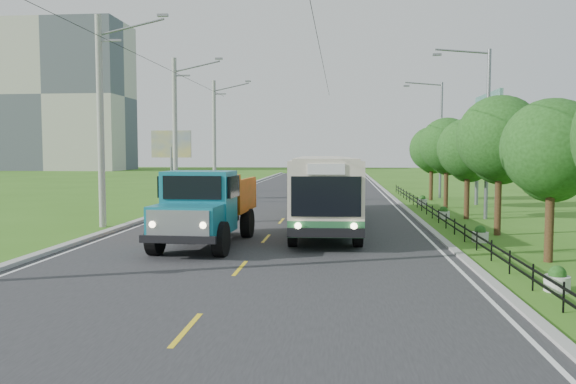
# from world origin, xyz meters

# --- Properties ---
(ground) EXTENTS (240.00, 240.00, 0.00)m
(ground) POSITION_xyz_m (0.00, 0.00, 0.00)
(ground) COLOR #356918
(ground) RESTS_ON ground
(road) EXTENTS (14.00, 120.00, 0.02)m
(road) POSITION_xyz_m (0.00, 20.00, 0.01)
(road) COLOR #28282B
(road) RESTS_ON ground
(curb_left) EXTENTS (0.40, 120.00, 0.15)m
(curb_left) POSITION_xyz_m (-7.20, 20.00, 0.07)
(curb_left) COLOR #9E9E99
(curb_left) RESTS_ON ground
(curb_right) EXTENTS (0.30, 120.00, 0.10)m
(curb_right) POSITION_xyz_m (7.15, 20.00, 0.05)
(curb_right) COLOR #9E9E99
(curb_right) RESTS_ON ground
(edge_line_left) EXTENTS (0.12, 120.00, 0.00)m
(edge_line_left) POSITION_xyz_m (-6.65, 20.00, 0.02)
(edge_line_left) COLOR silver
(edge_line_left) RESTS_ON road
(edge_line_right) EXTENTS (0.12, 120.00, 0.00)m
(edge_line_right) POSITION_xyz_m (6.65, 20.00, 0.02)
(edge_line_right) COLOR silver
(edge_line_right) RESTS_ON road
(centre_dash) EXTENTS (0.12, 2.20, 0.00)m
(centre_dash) POSITION_xyz_m (0.00, 0.00, 0.02)
(centre_dash) COLOR yellow
(centre_dash) RESTS_ON road
(railing_right) EXTENTS (0.04, 40.00, 0.60)m
(railing_right) POSITION_xyz_m (8.00, 14.00, 0.30)
(railing_right) COLOR black
(railing_right) RESTS_ON ground
(pole_near) EXTENTS (3.51, 0.32, 10.00)m
(pole_near) POSITION_xyz_m (-8.26, 9.00, 5.09)
(pole_near) COLOR gray
(pole_near) RESTS_ON ground
(pole_mid) EXTENTS (3.51, 0.32, 10.00)m
(pole_mid) POSITION_xyz_m (-8.26, 21.00, 5.09)
(pole_mid) COLOR gray
(pole_mid) RESTS_ON ground
(pole_far) EXTENTS (3.51, 0.32, 10.00)m
(pole_far) POSITION_xyz_m (-8.26, 33.00, 5.09)
(pole_far) COLOR gray
(pole_far) RESTS_ON ground
(tree_second) EXTENTS (3.18, 3.26, 5.30)m
(tree_second) POSITION_xyz_m (9.86, 2.14, 3.52)
(tree_second) COLOR #382314
(tree_second) RESTS_ON ground
(tree_third) EXTENTS (3.60, 3.62, 6.00)m
(tree_third) POSITION_xyz_m (9.86, 8.14, 3.99)
(tree_third) COLOR #382314
(tree_third) RESTS_ON ground
(tree_fourth) EXTENTS (3.24, 3.31, 5.40)m
(tree_fourth) POSITION_xyz_m (9.86, 14.14, 3.59)
(tree_fourth) COLOR #382314
(tree_fourth) RESTS_ON ground
(tree_fifth) EXTENTS (3.48, 3.52, 5.80)m
(tree_fifth) POSITION_xyz_m (9.86, 20.14, 3.85)
(tree_fifth) COLOR #382314
(tree_fifth) RESTS_ON ground
(tree_back) EXTENTS (3.30, 3.36, 5.50)m
(tree_back) POSITION_xyz_m (9.86, 26.14, 3.65)
(tree_back) COLOR #382314
(tree_back) RESTS_ON ground
(streetlight_mid) EXTENTS (3.02, 0.20, 9.07)m
(streetlight_mid) POSITION_xyz_m (10.64, 14.00, 4.90)
(streetlight_mid) COLOR slate
(streetlight_mid) RESTS_ON ground
(streetlight_far) EXTENTS (3.02, 0.20, 9.07)m
(streetlight_far) POSITION_xyz_m (10.64, 28.00, 4.90)
(streetlight_far) COLOR slate
(streetlight_far) RESTS_ON ground
(planter_front) EXTENTS (0.64, 0.64, 0.67)m
(planter_front) POSITION_xyz_m (8.60, -2.00, 0.29)
(planter_front) COLOR silver
(planter_front) RESTS_ON ground
(planter_near) EXTENTS (0.64, 0.64, 0.67)m
(planter_near) POSITION_xyz_m (8.60, 6.00, 0.29)
(planter_near) COLOR silver
(planter_near) RESTS_ON ground
(planter_mid) EXTENTS (0.64, 0.64, 0.67)m
(planter_mid) POSITION_xyz_m (8.60, 14.00, 0.29)
(planter_mid) COLOR silver
(planter_mid) RESTS_ON ground
(planter_far) EXTENTS (0.64, 0.64, 0.67)m
(planter_far) POSITION_xyz_m (8.60, 22.00, 0.29)
(planter_far) COLOR silver
(planter_far) RESTS_ON ground
(billboard_left) EXTENTS (3.00, 0.20, 5.20)m
(billboard_left) POSITION_xyz_m (-9.50, 24.00, 3.87)
(billboard_left) COLOR slate
(billboard_left) RESTS_ON ground
(billboard_right) EXTENTS (0.24, 6.00, 7.30)m
(billboard_right) POSITION_xyz_m (12.30, 20.00, 5.34)
(billboard_right) COLOR slate
(billboard_right) RESTS_ON ground
(apartment_near) EXTENTS (28.00, 14.00, 30.00)m
(apartment_near) POSITION_xyz_m (-55.00, 95.00, 15.00)
(apartment_near) COLOR #B7B2A3
(apartment_near) RESTS_ON ground
(apartment_far) EXTENTS (24.00, 14.00, 26.00)m
(apartment_far) POSITION_xyz_m (-80.00, 120.00, 13.00)
(apartment_far) COLOR #B7B2A3
(apartment_far) RESTS_ON ground
(bus) EXTENTS (3.47, 16.97, 3.25)m
(bus) POSITION_xyz_m (2.18, 11.14, 1.96)
(bus) COLOR #2A6A3C
(bus) RESTS_ON ground
(dump_truck) EXTENTS (2.93, 6.96, 2.88)m
(dump_truck) POSITION_xyz_m (-2.07, 4.29, 1.63)
(dump_truck) COLOR #167387
(dump_truck) RESTS_ON ground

